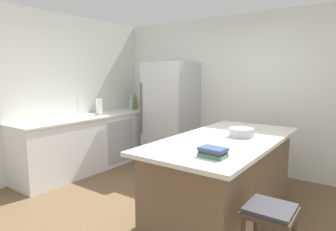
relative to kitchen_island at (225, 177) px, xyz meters
name	(u,v)px	position (x,y,z in m)	size (l,w,h in m)	color
ground_plane	(163,219)	(-0.51, -0.48, -0.46)	(7.20, 7.20, 0.00)	brown
wall_rear	(242,93)	(-0.51, 1.77, 0.84)	(6.00, 0.10, 2.60)	silver
wall_left	(37,95)	(-2.96, -0.48, 0.84)	(0.10, 6.00, 2.60)	silver
counter_run_left	(94,141)	(-2.59, 0.28, 0.00)	(0.67, 2.71, 0.92)	white
kitchen_island	(225,177)	(0.00, 0.00, 0.00)	(1.06, 2.22, 0.91)	#7A6047
refrigerator	(171,113)	(-1.70, 1.35, 0.45)	(0.84, 0.77, 1.83)	#B7BABF
bar_stool	(270,220)	(0.73, -0.80, 0.05)	(0.36, 0.36, 0.63)	#473828
sink_faucet	(78,107)	(-2.64, 0.02, 0.61)	(0.15, 0.05, 0.30)	silver
paper_towel_roll	(99,107)	(-2.56, 0.40, 0.59)	(0.14, 0.14, 0.31)	gray
wine_bottle	(144,102)	(-2.51, 1.53, 0.59)	(0.07, 0.07, 0.34)	#19381E
hot_sauce_bottle	(136,104)	(-2.62, 1.42, 0.55)	(0.05, 0.05, 0.24)	red
olive_oil_bottle	(136,103)	(-2.56, 1.34, 0.58)	(0.06, 0.06, 0.32)	olive
gin_bottle	(131,104)	(-2.58, 1.24, 0.58)	(0.08, 0.08, 0.31)	#8CB79E
cookbook_stack	(213,152)	(0.22, -0.76, 0.49)	(0.24, 0.17, 0.08)	#4C7F60
mixing_bowl	(241,132)	(0.12, 0.15, 0.50)	(0.28, 0.28, 0.10)	#B2B5BA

